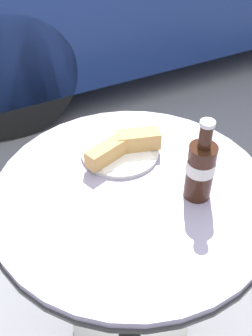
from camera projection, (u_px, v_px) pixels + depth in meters
name	position (u px, v px, depth m)	size (l,w,h in m)	color
ground_plane	(130.00, 326.00, 1.54)	(30.00, 30.00, 0.00)	gray
bistro_table	(132.00, 234.00, 1.19)	(0.73, 0.73, 0.70)	#333333
cola_bottle_left	(200.00, 168.00, 1.01)	(0.07, 0.07, 0.23)	#33190F
lunch_plate_near	(122.00, 148.00, 1.17)	(0.23, 0.22, 0.06)	silver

